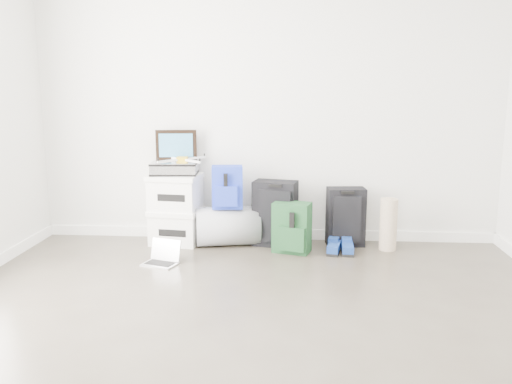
# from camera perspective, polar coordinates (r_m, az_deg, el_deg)

# --- Properties ---
(ground) EXTENTS (5.00, 5.00, 0.00)m
(ground) POSITION_cam_1_polar(r_m,az_deg,el_deg) (3.18, -1.30, -17.33)
(ground) COLOR #3C342B
(ground) RESTS_ON ground
(room_envelope) EXTENTS (4.52, 5.02, 2.71)m
(room_envelope) POSITION_cam_1_polar(r_m,az_deg,el_deg) (2.82, -1.43, 15.33)
(room_envelope) COLOR silver
(room_envelope) RESTS_ON ground
(boxes_stack) EXTENTS (0.52, 0.44, 0.68)m
(boxes_stack) POSITION_cam_1_polar(r_m,az_deg,el_deg) (5.31, -8.44, -1.76)
(boxes_stack) COLOR white
(boxes_stack) RESTS_ON ground
(briefcase) EXTENTS (0.45, 0.34, 0.12)m
(briefcase) POSITION_cam_1_polar(r_m,az_deg,el_deg) (5.24, -8.57, 2.50)
(briefcase) COLOR #B2B2B7
(briefcase) RESTS_ON boxes_stack
(painting) EXTENTS (0.39, 0.07, 0.30)m
(painting) POSITION_cam_1_polar(r_m,az_deg,el_deg) (5.31, -8.40, 4.90)
(painting) COLOR black
(painting) RESTS_ON briefcase
(drone) EXTENTS (0.43, 0.43, 0.05)m
(drone) POSITION_cam_1_polar(r_m,az_deg,el_deg) (5.19, -7.78, 3.41)
(drone) COLOR gold
(drone) RESTS_ON briefcase
(duffel_bag) EXTENTS (0.67, 0.49, 0.37)m
(duffel_bag) POSITION_cam_1_polar(r_m,az_deg,el_deg) (5.23, -2.98, -3.61)
(duffel_bag) COLOR gray
(duffel_bag) RESTS_ON ground
(blue_backpack) EXTENTS (0.31, 0.24, 0.40)m
(blue_backpack) POSITION_cam_1_polar(r_m,az_deg,el_deg) (5.12, -3.06, 0.43)
(blue_backpack) COLOR #1C3DB8
(blue_backpack) RESTS_ON duffel_bag
(large_suitcase) EXTENTS (0.44, 0.34, 0.63)m
(large_suitcase) POSITION_cam_1_polar(r_m,az_deg,el_deg) (5.19, 2.03, -2.27)
(large_suitcase) COLOR black
(large_suitcase) RESTS_ON ground
(green_backpack) EXTENTS (0.38, 0.32, 0.47)m
(green_backpack) POSITION_cam_1_polar(r_m,az_deg,el_deg) (5.00, 3.80, -3.86)
(green_backpack) COLOR #12331A
(green_backpack) RESTS_ON ground
(carry_on) EXTENTS (0.37, 0.26, 0.56)m
(carry_on) POSITION_cam_1_polar(r_m,az_deg,el_deg) (5.27, 9.42, -2.60)
(carry_on) COLOR black
(carry_on) RESTS_ON ground
(shoes) EXTENTS (0.26, 0.29, 0.09)m
(shoes) POSITION_cam_1_polar(r_m,az_deg,el_deg) (5.08, 8.91, -5.86)
(shoes) COLOR black
(shoes) RESTS_ON ground
(rolled_rug) EXTENTS (0.16, 0.16, 0.49)m
(rolled_rug) POSITION_cam_1_polar(r_m,az_deg,el_deg) (5.21, 13.76, -3.34)
(rolled_rug) COLOR tan
(rolled_rug) RESTS_ON ground
(laptop) EXTENTS (0.33, 0.28, 0.20)m
(laptop) POSITION_cam_1_polar(r_m,az_deg,el_deg) (4.80, -9.82, -6.86)
(laptop) COLOR silver
(laptop) RESTS_ON ground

